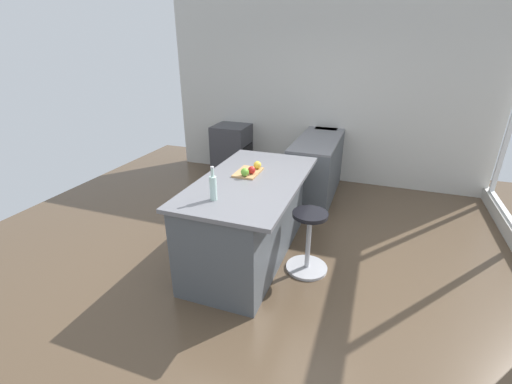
{
  "coord_description": "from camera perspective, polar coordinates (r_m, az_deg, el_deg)",
  "views": [
    {
      "loc": [
        2.97,
        0.95,
        2.23
      ],
      "look_at": [
        -0.1,
        -0.17,
        0.8
      ],
      "focal_mm": 24.08,
      "sensor_mm": 36.0,
      "label": 1
    }
  ],
  "objects": [
    {
      "name": "kitchen_island",
      "position": [
        3.74,
        -1.4,
        -4.34
      ],
      "size": [
        1.87,
        1.01,
        0.94
      ],
      "color": "#4C5156",
      "rests_on": "ground_plane"
    },
    {
      "name": "interior_partition_left",
      "position": [
        5.97,
        11.08,
        15.86
      ],
      "size": [
        0.12,
        5.3,
        2.94
      ],
      "color": "beige",
      "rests_on": "ground_plane"
    },
    {
      "name": "sink_cabinet",
      "position": [
        5.83,
        10.89,
        5.55
      ],
      "size": [
        2.56,
        0.6,
        1.2
      ],
      "color": "#4C5156",
      "rests_on": "ground_plane"
    },
    {
      "name": "apple_green",
      "position": [
        3.54,
        -1.86,
        3.33
      ],
      "size": [
        0.09,
        0.09,
        0.09
      ],
      "primitive_type": "sphere",
      "color": "#609E2D",
      "rests_on": "cutting_board"
    },
    {
      "name": "apple_red",
      "position": [
        3.6,
        -0.72,
        3.66
      ],
      "size": [
        0.08,
        0.08,
        0.08
      ],
      "primitive_type": "sphere",
      "color": "red",
      "rests_on": "cutting_board"
    },
    {
      "name": "cutting_board",
      "position": [
        3.69,
        -1.32,
        3.28
      ],
      "size": [
        0.36,
        0.24,
        0.02
      ],
      "primitive_type": "cube",
      "color": "tan",
      "rests_on": "kitchen_island"
    },
    {
      "name": "apple_yellow",
      "position": [
        3.75,
        0.23,
        4.5
      ],
      "size": [
        0.09,
        0.09,
        0.09
      ],
      "primitive_type": "sphere",
      "color": "gold",
      "rests_on": "cutting_board"
    },
    {
      "name": "stool_by_window",
      "position": [
        3.64,
        8.67,
        -8.43
      ],
      "size": [
        0.44,
        0.44,
        0.67
      ],
      "color": "#B7B7BC",
      "rests_on": "ground_plane"
    },
    {
      "name": "oven_range",
      "position": [
        6.27,
        -4.0,
        7.01
      ],
      "size": [
        0.6,
        0.61,
        0.89
      ],
      "color": "#38383D",
      "rests_on": "ground_plane"
    },
    {
      "name": "ground_plane",
      "position": [
        3.84,
        1.91,
        -11.96
      ],
      "size": [
        7.45,
        7.45,
        0.0
      ],
      "primitive_type": "plane",
      "color": "brown"
    },
    {
      "name": "water_bottle",
      "position": [
        3.04,
        -7.13,
        0.82
      ],
      "size": [
        0.06,
        0.06,
        0.31
      ],
      "color": "silver",
      "rests_on": "kitchen_island"
    }
  ]
}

